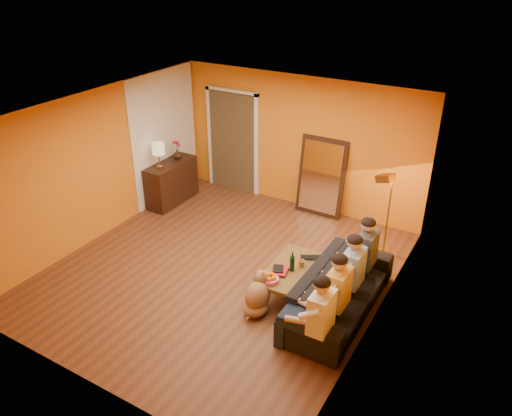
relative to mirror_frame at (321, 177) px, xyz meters
The scene contains 27 objects.
room_shell 2.39m from the mirror_frame, 103.68° to the right, with size 5.00×5.50×2.60m.
white_accent 3.21m from the mirror_frame, 163.83° to the right, with size 0.02×1.90×2.58m, color white.
doorway_recess 2.08m from the mirror_frame, behind, with size 1.06×0.30×2.10m, color #3F2D19.
door_jamb_left 2.64m from the mirror_frame, behind, with size 0.08×0.06×2.20m, color white.
door_jamb_right 1.51m from the mirror_frame, behind, with size 0.08×0.06×2.20m, color white.
door_header 2.46m from the mirror_frame, behind, with size 1.22×0.06×0.08m, color white.
mirror_frame is the anchor object (origin of this frame).
mirror_glass 0.04m from the mirror_frame, 90.00° to the right, with size 0.78×0.02×1.36m, color white.
sideboard 3.01m from the mirror_frame, 158.84° to the right, with size 0.44×1.18×0.85m, color black.
table_lamp 3.13m from the mirror_frame, 153.68° to the right, with size 0.24×0.24×0.51m, color beige, non-canonical shape.
sofa 3.01m from the mirror_frame, 60.88° to the right, with size 0.88×2.26×0.66m, color black.
coffee_table 2.71m from the mirror_frame, 75.86° to the right, with size 0.62×1.22×0.42m, color brown, non-canonical shape.
floor_lamp 1.76m from the mirror_frame, 28.15° to the right, with size 0.30×0.24×1.44m, color #A87B31, non-canonical shape.
dog 3.30m from the mirror_frame, 81.69° to the right, with size 0.35×0.54×0.64m, color #996145, non-canonical shape.
person_far_left 3.94m from the mirror_frame, 66.32° to the right, with size 0.70×0.44×1.22m, color white, non-canonical shape.
person_mid_left 3.44m from the mirror_frame, 62.64° to the right, with size 0.70×0.44×1.22m, color gold, non-canonical shape.
person_mid_right 2.96m from the mirror_frame, 57.74° to the right, with size 0.70×0.44×1.22m, color #839ACB, non-canonical shape.
person_far_right 2.52m from the mirror_frame, 51.03° to the right, with size 0.70×0.44×1.22m, color #36373C, non-canonical shape.
fruit_bowl 3.08m from the mirror_frame, 79.72° to the right, with size 0.26×0.26×0.16m, color #EC538E, non-canonical shape.
wine_bottle 2.72m from the mirror_frame, 75.09° to the right, with size 0.07×0.07×0.31m, color black.
tumbler 2.58m from the mirror_frame, 72.60° to the right, with size 0.11×0.11×0.10m, color #B27F3F.
laptop 2.39m from the mirror_frame, 69.55° to the right, with size 0.32×0.21×0.03m, color black.
book_lower 2.83m from the mirror_frame, 80.42° to the right, with size 0.16×0.22×0.02m, color black.
book_mid 2.82m from the mirror_frame, 80.18° to the right, with size 0.20×0.27×0.02m, color red.
book_upper 2.83m from the mirror_frame, 80.45° to the right, with size 0.15×0.20×0.02m, color black.
vase 2.92m from the mirror_frame, 163.43° to the right, with size 0.19×0.19×0.20m, color black.
flowers 2.94m from the mirror_frame, 163.43° to the right, with size 0.17×0.17×0.39m, color red, non-canonical shape.
Camera 1 is at (3.85, -5.49, 4.64)m, focal length 35.00 mm.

